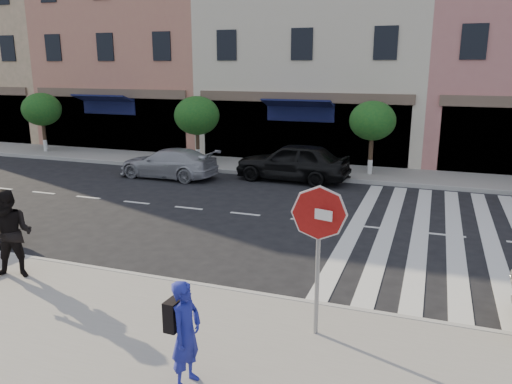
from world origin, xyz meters
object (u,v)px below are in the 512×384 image
stop_sign (319,229)px  car_far_mid (292,162)px  walker (10,234)px  car_far_left (168,163)px  photographer (186,334)px

stop_sign → car_far_mid: stop_sign is taller
stop_sign → walker: (-6.62, 0.10, -0.91)m
walker → car_far_left: size_ratio=0.46×
stop_sign → car_far_mid: 12.36m
car_far_mid → car_far_left: bearing=-73.2°
stop_sign → walker: 6.69m
walker → car_far_left: (-2.14, 10.40, -0.50)m
car_far_left → photographer: bearing=32.5°
photographer → walker: walker is taller
photographer → car_far_left: photographer is taller
stop_sign → car_far_mid: bearing=123.0°
photographer → car_far_left: size_ratio=0.37×
photographer → walker: 5.62m
stop_sign → photographer: (-1.40, -1.97, -1.09)m
walker → car_far_left: 10.63m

